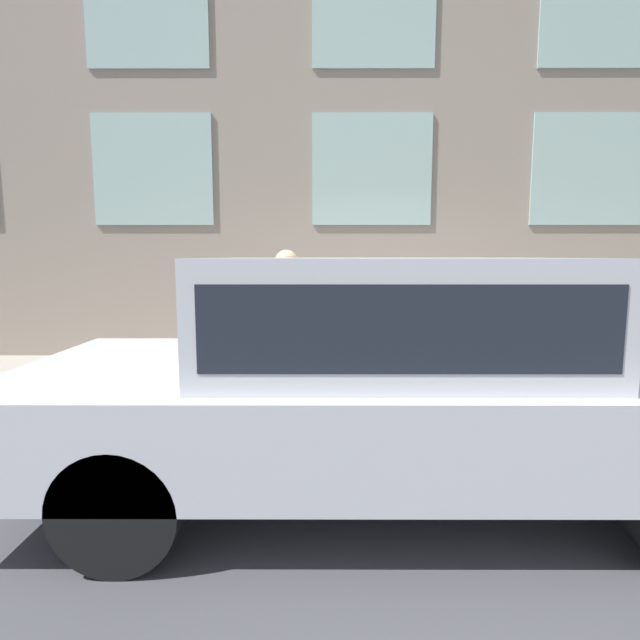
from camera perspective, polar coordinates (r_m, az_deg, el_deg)
ground_plane at (r=4.63m, az=8.81°, el=-12.54°), size 80.00×80.00×0.00m
sidewalk at (r=5.85m, az=6.89°, el=-7.42°), size 2.62×60.00×0.17m
building_facade at (r=7.49m, az=5.94°, el=25.57°), size 0.33×40.00×7.82m
fire_hydrant at (r=4.87m, az=3.91°, el=-3.98°), size 0.34×0.45×0.86m
person at (r=4.97m, az=-3.82°, el=1.31°), size 0.35×0.23×1.46m
parked_car_silver_near at (r=3.28m, az=7.57°, el=-5.27°), size 1.90×4.62×1.55m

